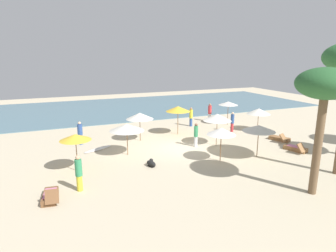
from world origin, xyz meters
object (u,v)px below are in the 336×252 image
at_px(umbrella_4, 140,116).
at_px(person_1, 210,112).
at_px(umbrella_0, 259,128).
at_px(lounger_2, 280,139).
at_px(person_2, 79,173).
at_px(surfboard, 98,149).
at_px(umbrella_3, 178,109).
at_px(umbrella_7, 221,131).
at_px(umbrella_1, 259,111).
at_px(person_5, 232,122).
at_px(umbrella_2, 217,117).
at_px(umbrella_6, 228,103).
at_px(dog, 151,163).
at_px(person_0, 191,117).
at_px(umbrella_5, 75,137).
at_px(lounger_0, 50,196).
at_px(lounger_1, 296,148).
at_px(person_4, 196,135).
at_px(palm_3, 325,88).
at_px(person_3, 80,133).
at_px(umbrella_8, 127,127).

xyz_separation_m(umbrella_4, person_1, (8.26, 3.74, -1.03)).
xyz_separation_m(umbrella_0, lounger_2, (3.89, 2.14, -1.70)).
xyz_separation_m(person_2, surfboard, (1.82, 5.99, -0.88)).
bearing_deg(umbrella_0, lounger_2, 28.78).
relative_size(umbrella_0, umbrella_4, 0.96).
xyz_separation_m(umbrella_3, umbrella_7, (-0.13, -6.65, -0.23)).
bearing_deg(person_1, umbrella_1, -67.04).
relative_size(person_5, surfboard, 0.77).
xyz_separation_m(umbrella_1, surfboard, (-13.61, 0.03, -1.67)).
xyz_separation_m(umbrella_2, umbrella_3, (-1.36, 3.78, 0.06)).
distance_m(umbrella_6, dog, 12.56).
bearing_deg(person_0, umbrella_3, -137.33).
bearing_deg(umbrella_7, umbrella_5, 168.69).
height_order(lounger_0, lounger_2, lounger_0).
height_order(lounger_2, person_1, person_1).
height_order(person_2, surfboard, person_2).
height_order(umbrella_3, lounger_2, umbrella_3).
xyz_separation_m(umbrella_6, lounger_1, (-0.06, -8.36, -1.83)).
bearing_deg(umbrella_4, person_5, -3.29).
distance_m(person_4, person_5, 5.37).
distance_m(lounger_1, person_4, 6.85).
distance_m(umbrella_1, palm_3, 12.14).
bearing_deg(person_4, umbrella_0, -50.50).
height_order(umbrella_4, lounger_1, umbrella_4).
distance_m(umbrella_3, person_2, 11.47).
relative_size(umbrella_6, lounger_1, 1.23).
relative_size(person_0, person_2, 0.97).
bearing_deg(umbrella_0, surfboard, 150.40).
height_order(umbrella_6, lounger_1, umbrella_6).
height_order(umbrella_3, umbrella_4, umbrella_3).
relative_size(umbrella_4, person_5, 1.26).
bearing_deg(umbrella_1, umbrella_2, -158.04).
distance_m(person_3, person_4, 8.40).
relative_size(umbrella_1, lounger_1, 1.12).
xyz_separation_m(person_0, person_4, (-2.44, -5.59, -0.01)).
relative_size(umbrella_5, lounger_1, 1.23).
height_order(person_2, person_3, person_2).
relative_size(person_2, dog, 2.18).
height_order(umbrella_4, person_3, umbrella_4).
bearing_deg(umbrella_2, lounger_2, -10.04).
bearing_deg(person_0, lounger_2, -58.28).
height_order(umbrella_7, person_0, umbrella_7).
bearing_deg(umbrella_3, dog, -126.60).
distance_m(umbrella_8, person_2, 5.48).
bearing_deg(umbrella_0, umbrella_5, 170.56).
distance_m(umbrella_5, person_1, 15.62).
bearing_deg(umbrella_0, person_3, 145.63).
height_order(umbrella_1, person_0, umbrella_1).
bearing_deg(umbrella_0, umbrella_3, 110.49).
xyz_separation_m(umbrella_4, lounger_1, (9.09, -6.40, -1.75)).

